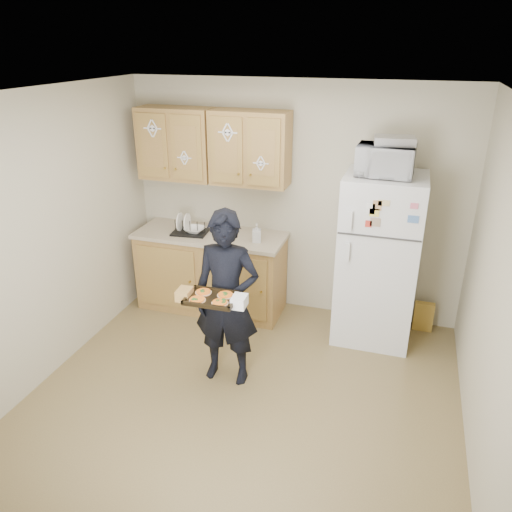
{
  "coord_description": "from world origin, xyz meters",
  "views": [
    {
      "loc": [
        1.14,
        -3.21,
        2.84
      ],
      "look_at": [
        -0.0,
        0.45,
        1.17
      ],
      "focal_mm": 35.0,
      "sensor_mm": 36.0,
      "label": 1
    }
  ],
  "objects_px": {
    "person": "(227,299)",
    "dish_rack": "(190,227)",
    "baking_tray": "(212,299)",
    "refrigerator": "(378,260)",
    "microwave": "(385,161)"
  },
  "relations": [
    {
      "from": "refrigerator",
      "to": "microwave",
      "type": "xyz_separation_m",
      "value": [
        -0.03,
        -0.05,
        0.99
      ]
    },
    {
      "from": "baking_tray",
      "to": "microwave",
      "type": "height_order",
      "value": "microwave"
    },
    {
      "from": "person",
      "to": "microwave",
      "type": "distance_m",
      "value": 1.88
    },
    {
      "from": "baking_tray",
      "to": "microwave",
      "type": "xyz_separation_m",
      "value": [
        1.16,
        1.37,
        0.89
      ]
    },
    {
      "from": "refrigerator",
      "to": "microwave",
      "type": "height_order",
      "value": "microwave"
    },
    {
      "from": "refrigerator",
      "to": "person",
      "type": "bearing_deg",
      "value": -136.41
    },
    {
      "from": "dish_rack",
      "to": "person",
      "type": "bearing_deg",
      "value": -53.13
    },
    {
      "from": "microwave",
      "to": "dish_rack",
      "type": "xyz_separation_m",
      "value": [
        -1.98,
        0.05,
        -0.87
      ]
    },
    {
      "from": "refrigerator",
      "to": "baking_tray",
      "type": "xyz_separation_m",
      "value": [
        -1.19,
        -1.42,
        0.1
      ]
    },
    {
      "from": "person",
      "to": "dish_rack",
      "type": "distance_m",
      "value": 1.41
    },
    {
      "from": "baking_tray",
      "to": "person",
      "type": "bearing_deg",
      "value": 85.49
    },
    {
      "from": "dish_rack",
      "to": "baking_tray",
      "type": "bearing_deg",
      "value": -59.76
    },
    {
      "from": "person",
      "to": "baking_tray",
      "type": "relative_size",
      "value": 3.96
    },
    {
      "from": "baking_tray",
      "to": "dish_rack",
      "type": "xyz_separation_m",
      "value": [
        -0.83,
        1.42,
        0.02
      ]
    },
    {
      "from": "person",
      "to": "dish_rack",
      "type": "xyz_separation_m",
      "value": [
        -0.84,
        1.12,
        0.18
      ]
    }
  ]
}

